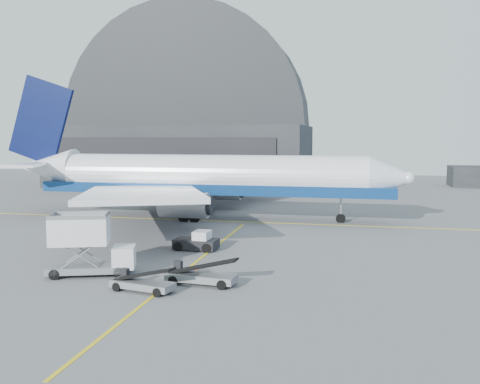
% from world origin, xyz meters
% --- Properties ---
extents(ground, '(200.00, 200.00, 0.00)m').
position_xyz_m(ground, '(0.00, 0.00, 0.00)').
color(ground, '#565659').
rests_on(ground, ground).
extents(taxi_lines, '(80.00, 42.12, 0.02)m').
position_xyz_m(taxi_lines, '(0.00, 12.67, 0.01)').
color(taxi_lines, gold).
rests_on(taxi_lines, ground).
extents(hangar, '(50.00, 28.30, 28.00)m').
position_xyz_m(hangar, '(-22.00, 64.95, 9.54)').
color(hangar, black).
rests_on(hangar, ground).
extents(airliner, '(51.56, 49.99, 18.09)m').
position_xyz_m(airliner, '(-6.66, 21.89, 5.06)').
color(airliner, white).
rests_on(airliner, ground).
extents(catering_truck, '(6.67, 4.18, 4.30)m').
position_xyz_m(catering_truck, '(-6.55, -5.95, 2.18)').
color(catering_truck, slate).
rests_on(catering_truck, ground).
extents(pushback_tug, '(3.94, 2.44, 1.77)m').
position_xyz_m(pushback_tug, '(-1.26, 4.16, 0.67)').
color(pushback_tug, black).
rests_on(pushback_tug, ground).
extents(belt_loader_a, '(4.70, 2.33, 1.75)m').
position_xyz_m(belt_loader_a, '(-1.13, -8.90, 0.54)').
color(belt_loader_a, slate).
rests_on(belt_loader_a, ground).
extents(belt_loader_b, '(5.22, 2.16, 1.97)m').
position_xyz_m(belt_loader_b, '(2.19, -6.54, 0.61)').
color(belt_loader_b, slate).
rests_on(belt_loader_b, ground).
extents(traffic_cone, '(0.38, 0.38, 0.55)m').
position_xyz_m(traffic_cone, '(0.83, -3.22, 0.26)').
color(traffic_cone, '#FF4A08').
rests_on(traffic_cone, ground).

